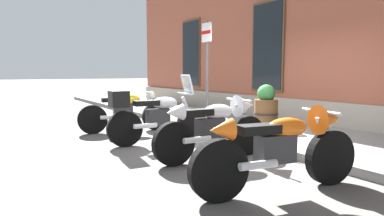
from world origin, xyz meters
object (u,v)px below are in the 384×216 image
(motorcycle_silver_touring, at_px, (155,115))
(motorcycle_white_sport, at_px, (216,125))
(motorcycle_orange_sport, at_px, (285,145))
(motorcycle_yellow_naked, at_px, (126,112))
(barrel_planter, at_px, (266,108))
(parking_sign, at_px, (207,59))

(motorcycle_silver_touring, height_order, motorcycle_white_sport, motorcycle_silver_touring)
(motorcycle_silver_touring, height_order, motorcycle_orange_sport, motorcycle_silver_touring)
(motorcycle_yellow_naked, height_order, motorcycle_orange_sport, motorcycle_orange_sport)
(motorcycle_white_sport, bearing_deg, barrel_planter, 118.67)
(barrel_planter, bearing_deg, parking_sign, -140.96)
(motorcycle_yellow_naked, height_order, barrel_planter, barrel_planter)
(motorcycle_yellow_naked, distance_m, motorcycle_silver_touring, 1.55)
(motorcycle_orange_sport, height_order, parking_sign, parking_sign)
(motorcycle_orange_sport, distance_m, barrel_planter, 3.81)
(motorcycle_yellow_naked, relative_size, motorcycle_silver_touring, 1.01)
(motorcycle_white_sport, bearing_deg, motorcycle_orange_sport, -7.19)
(motorcycle_orange_sport, bearing_deg, motorcycle_yellow_naked, -178.96)
(motorcycle_yellow_naked, bearing_deg, parking_sign, 65.13)
(motorcycle_silver_touring, bearing_deg, motorcycle_white_sport, 10.38)
(motorcycle_orange_sport, relative_size, barrel_planter, 2.24)
(motorcycle_silver_touring, relative_size, motorcycle_orange_sport, 0.95)
(motorcycle_silver_touring, xyz_separation_m, motorcycle_white_sport, (1.60, 0.29, -0.00))
(motorcycle_orange_sport, bearing_deg, parking_sign, 157.42)
(parking_sign, bearing_deg, barrel_planter, 39.04)
(parking_sign, relative_size, barrel_planter, 2.49)
(motorcycle_silver_touring, bearing_deg, motorcycle_yellow_naked, 179.81)
(motorcycle_yellow_naked, distance_m, motorcycle_white_sport, 3.16)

